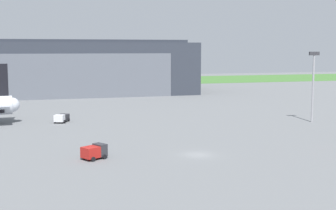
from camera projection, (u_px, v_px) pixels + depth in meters
The scene contains 6 objects.
ground_plane at pixel (197, 155), 72.53m from camera, with size 440.00×440.00×0.00m, color slate.
grass_field_strip at pixel (84, 82), 231.81m from camera, with size 440.00×56.00×0.08m, color #417131.
maintenance_hangar at pixel (63, 68), 170.30m from camera, with size 93.04×39.40×19.70m.
stair_truck at pixel (94, 151), 69.64m from camera, with size 4.11×3.64×2.17m.
pushback_tractor at pixel (62, 118), 104.37m from camera, with size 3.74×5.14×1.88m.
apron_light_mast at pixel (313, 80), 103.84m from camera, with size 2.40×0.50×15.73m.
Camera 1 is at (-24.09, -67.02, 16.42)m, focal length 49.92 mm.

